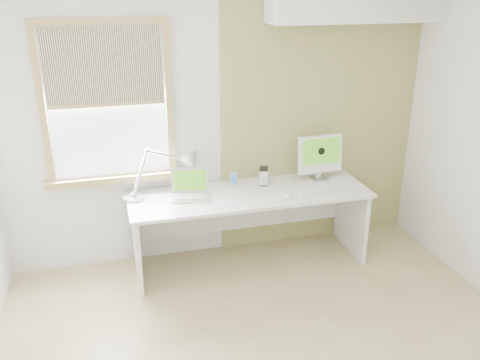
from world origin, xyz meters
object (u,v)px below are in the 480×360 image
object	(u,v)px
imac	(320,155)
laptop	(190,190)
external_drive	(264,176)
desk	(248,209)
desk_lamp	(180,167)

from	to	relation	value
imac	laptop	bearing A→B (deg)	-175.86
external_drive	imac	world-z (taller)	imac
desk	desk_lamp	world-z (taller)	desk_lamp
external_drive	desk_lamp	bearing A→B (deg)	177.82
laptop	imac	distance (m)	1.30
desk	desk_lamp	size ratio (longest dim) A/B	2.72
imac	external_drive	bearing A→B (deg)	179.19
external_drive	imac	bearing A→B (deg)	-0.81
desk	laptop	bearing A→B (deg)	179.23
external_drive	imac	size ratio (longest dim) A/B	0.36
desk	imac	xyz separation A→B (m)	(0.75, 0.10, 0.44)
desk	imac	world-z (taller)	imac
laptop	imac	bearing A→B (deg)	4.14
desk	external_drive	size ratio (longest dim) A/B	13.70
desk	external_drive	distance (m)	0.35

